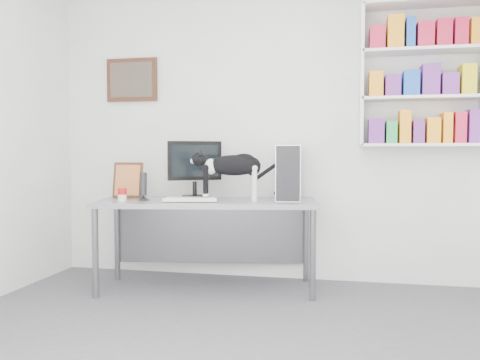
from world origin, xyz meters
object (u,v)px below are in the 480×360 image
at_px(desk, 207,245).
at_px(speaker, 143,186).
at_px(monitor, 195,169).
at_px(pc_tower, 289,172).
at_px(keyboard, 190,200).
at_px(soup_can, 122,195).
at_px(leaning_print, 128,179).
at_px(cat, 232,177).
at_px(bookshelf, 422,74).

xyz_separation_m(desk, speaker, (-0.52, -0.14, 0.51)).
distance_m(monitor, pc_tower, 0.85).
relative_size(desk, speaker, 7.48).
relative_size(monitor, pc_tower, 1.11).
xyz_separation_m(keyboard, soup_can, (-0.57, -0.09, 0.04)).
relative_size(speaker, leaning_print, 0.75).
relative_size(desk, monitor, 3.56).
bearing_deg(cat, leaning_print, 158.36).
bearing_deg(pc_tower, leaning_print, -179.76).
relative_size(pc_tower, cat, 0.71).
relative_size(desk, leaning_print, 5.59).
bearing_deg(speaker, desk, 3.35).
xyz_separation_m(desk, pc_tower, (0.68, 0.22, 0.62)).
bearing_deg(keyboard, soup_can, 176.65).
bearing_deg(leaning_print, bookshelf, 1.85).
height_order(bookshelf, soup_can, bookshelf).
bearing_deg(monitor, leaning_print, 161.78).
bearing_deg(cat, pc_tower, 16.23).
bearing_deg(desk, monitor, 121.37).
relative_size(soup_can, cat, 0.16).
relative_size(keyboard, soup_can, 4.07).
xyz_separation_m(desk, leaning_print, (-0.77, 0.08, 0.55)).
distance_m(monitor, speaker, 0.51).
xyz_separation_m(bookshelf, cat, (-1.57, -0.43, -0.87)).
bearing_deg(monitor, soup_can, -167.94).
bearing_deg(speaker, monitor, 32.23).
xyz_separation_m(bookshelf, soup_can, (-2.47, -0.63, -1.02)).
bearing_deg(cat, monitor, 134.24).
bearing_deg(soup_can, monitor, 41.55).
relative_size(bookshelf, desk, 0.67).
bearing_deg(leaning_print, monitor, 6.28).
relative_size(pc_tower, leaning_print, 1.42).
distance_m(keyboard, leaning_print, 0.72).
relative_size(bookshelf, keyboard, 2.79).
bearing_deg(pc_tower, desk, -167.31).
height_order(desk, pc_tower, pc_tower).
distance_m(bookshelf, soup_can, 2.74).
height_order(pc_tower, cat, pc_tower).
xyz_separation_m(pc_tower, speaker, (-1.20, -0.36, -0.11)).
bearing_deg(pc_tower, monitor, 176.12).
height_order(keyboard, leaning_print, leaning_print).
bearing_deg(speaker, pc_tower, 4.79).
xyz_separation_m(pc_tower, cat, (-0.45, -0.26, -0.03)).
distance_m(pc_tower, speaker, 1.26).
bearing_deg(pc_tower, soup_can, -166.28).
distance_m(keyboard, cat, 0.40).
distance_m(speaker, cat, 0.76).
bearing_deg(bookshelf, speaker, -167.09).
height_order(bookshelf, cat, bookshelf).
xyz_separation_m(monitor, leaning_print, (-0.59, -0.12, -0.10)).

